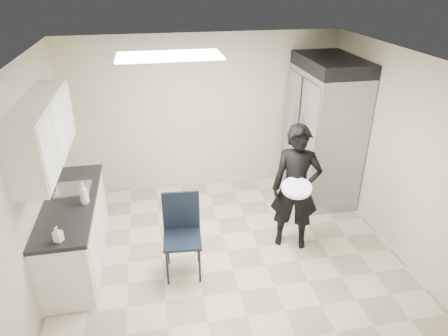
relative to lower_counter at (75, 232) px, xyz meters
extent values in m
plane|color=#C1B397|center=(1.95, -0.20, -0.43)|extent=(4.50, 4.50, 0.00)
plane|color=silver|center=(1.95, -0.20, 2.17)|extent=(4.50, 4.50, 0.00)
plane|color=beige|center=(1.95, 1.80, 0.87)|extent=(4.50, 0.00, 4.50)
plane|color=beige|center=(-0.30, -0.20, 0.87)|extent=(0.00, 4.00, 4.00)
plane|color=beige|center=(4.20, -0.20, 0.87)|extent=(0.00, 4.00, 4.00)
cube|color=white|center=(1.35, 0.20, 2.14)|extent=(1.20, 0.60, 0.02)
cube|color=silver|center=(0.00, 0.00, 0.00)|extent=(0.60, 1.90, 0.86)
cube|color=black|center=(0.00, 0.00, 0.46)|extent=(0.64, 1.95, 0.05)
cube|color=gray|center=(0.02, 0.25, 0.44)|extent=(0.42, 0.40, 0.14)
cylinder|color=silver|center=(-0.18, 0.25, 0.59)|extent=(0.02, 0.02, 0.24)
cube|color=silver|center=(-0.13, 0.00, 1.40)|extent=(0.35, 1.80, 0.75)
cube|color=black|center=(-0.19, 1.15, 1.19)|extent=(0.22, 0.30, 0.35)
cube|color=yellow|center=(-0.29, -0.10, 0.79)|extent=(0.00, 0.12, 0.07)
cube|color=yellow|center=(-0.29, 0.10, 0.75)|extent=(0.00, 0.12, 0.07)
cube|color=gray|center=(3.78, 1.07, 0.62)|extent=(0.80, 1.35, 2.10)
cube|color=black|center=(3.78, 1.07, 1.77)|extent=(0.80, 1.35, 0.20)
cube|color=black|center=(1.33, -0.52, 0.08)|extent=(0.49, 0.49, 1.03)
imported|color=black|center=(2.88, -0.18, 0.45)|extent=(0.75, 0.62, 1.75)
cylinder|color=silver|center=(2.79, -0.42, 0.59)|extent=(0.48, 0.48, 0.05)
imported|color=white|center=(0.21, -0.10, 0.62)|extent=(0.13, 0.13, 0.28)
imported|color=#B9BBC6|center=(0.03, -0.83, 0.57)|extent=(0.11, 0.11, 0.18)
camera|label=1|loc=(1.09, -4.49, 3.04)|focal=32.00mm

